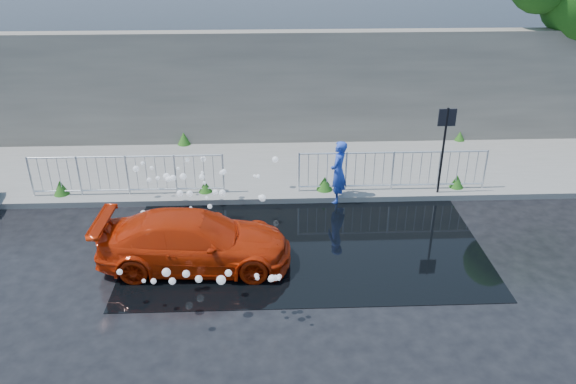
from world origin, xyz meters
The scene contains 12 objects.
ground centered at (0.00, 0.00, 0.00)m, with size 90.00×90.00×0.00m, color black.
pavement centered at (0.00, 5.00, 0.07)m, with size 30.00×4.00×0.15m, color slate.
curb centered at (0.00, 3.00, 0.08)m, with size 30.00×0.25×0.16m, color slate.
retaining_wall centered at (0.00, 7.20, 1.90)m, with size 30.00×0.60×3.50m, color #615A52.
puddle centered at (0.50, 1.00, 0.01)m, with size 8.00×5.00×0.01m, color black.
sign_post centered at (4.20, 3.10, 1.72)m, with size 0.45×0.06×2.50m.
railing_left centered at (-4.00, 3.35, 0.74)m, with size 5.05×0.05×1.10m.
railing_right centered at (3.00, 3.35, 0.74)m, with size 5.05×0.05×1.10m.
weeds centered at (-0.35, 4.51, 0.33)m, with size 12.17×3.93×0.41m.
water_spray centered at (-1.92, 1.46, 0.75)m, with size 3.74×5.75×0.99m.
red_car centered at (-1.90, 0.13, 0.59)m, with size 1.66×4.08×1.18m, color #BB2507.
person centered at (1.50, 3.00, 0.84)m, with size 0.61×0.40×1.69m, color blue.
Camera 1 is at (-0.34, -10.15, 6.81)m, focal length 35.00 mm.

